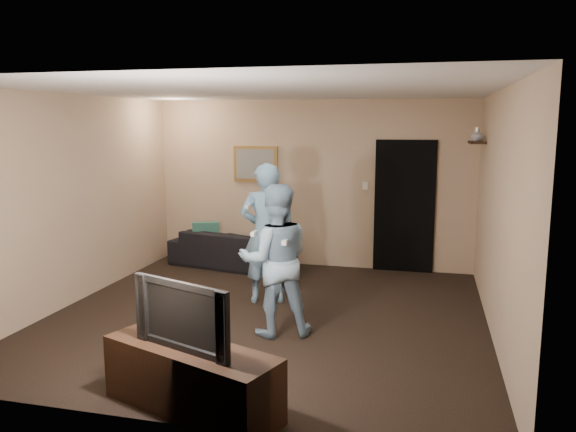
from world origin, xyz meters
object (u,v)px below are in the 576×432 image
(television, at_px, (189,313))
(wii_player_left, at_px, (266,233))
(tv_console, at_px, (191,379))
(wii_player_right, at_px, (275,260))
(sofa, at_px, (232,249))

(television, xyz_separation_m, wii_player_left, (-0.20, 2.78, 0.09))
(tv_console, bearing_deg, television, 0.00)
(tv_console, relative_size, wii_player_right, 0.93)
(sofa, bearing_deg, television, 116.98)
(television, height_order, wii_player_left, wii_player_left)
(television, bearing_deg, wii_player_left, 114.57)
(television, relative_size, wii_player_right, 0.59)
(tv_console, distance_m, wii_player_left, 2.86)
(sofa, height_order, tv_console, sofa)
(television, height_order, wii_player_right, wii_player_right)
(sofa, xyz_separation_m, tv_console, (1.22, -4.34, -0.03))
(wii_player_right, bearing_deg, wii_player_left, 111.37)
(television, bearing_deg, tv_console, 0.00)
(tv_console, height_order, wii_player_left, wii_player_left)
(tv_console, xyz_separation_m, wii_player_right, (0.21, 1.73, 0.56))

